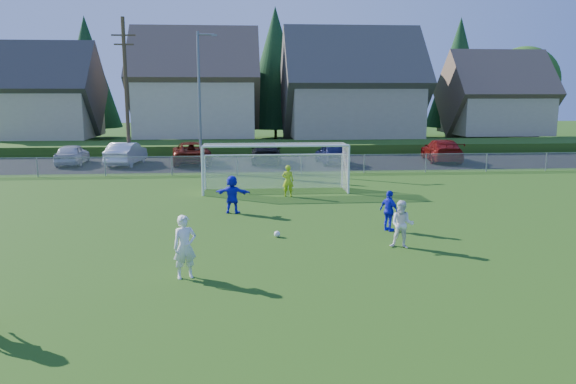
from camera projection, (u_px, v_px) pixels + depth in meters
name	position (u px, v px, depth m)	size (l,w,h in m)	color
ground	(316.00, 309.00, 13.45)	(160.00, 160.00, 0.00)	#193D0C
asphalt_lot	(266.00, 163.00, 40.41)	(60.00, 60.00, 0.00)	black
grass_embankment	(262.00, 147.00, 47.70)	(70.00, 6.00, 0.80)	#1E420F
soccer_ball	(277.00, 234.00, 20.01)	(0.22, 0.22, 0.22)	white
player_white_a	(185.00, 247.00, 15.51)	(0.65, 0.43, 1.79)	white
player_white_b	(402.00, 225.00, 18.50)	(0.78, 0.60, 1.60)	white
player_blue_a	(389.00, 211.00, 20.77)	(0.89, 0.37, 1.52)	#161AD4
player_blue_b	(232.00, 194.00, 23.81)	(1.50, 0.48, 1.62)	#161AD4
goalkeeper	(288.00, 181.00, 27.54)	(0.57, 0.37, 1.57)	#BAE31A
car_a	(72.00, 154.00, 39.29)	(1.74, 4.33, 1.48)	#B7BBC0
car_b	(126.00, 154.00, 39.29)	(1.67, 4.80, 1.58)	white
car_c	(191.00, 153.00, 39.98)	(2.59, 5.61, 1.56)	#5A170A
car_d	(266.00, 153.00, 40.15)	(2.10, 5.16, 1.50)	black
car_e	(331.00, 154.00, 39.60)	(1.76, 4.38, 1.49)	#11173D
car_g	(442.00, 150.00, 41.16)	(2.27, 5.59, 1.62)	maroon
soccer_goal	(275.00, 160.00, 28.90)	(7.42, 1.90, 2.50)	white
chainlink_fence	(269.00, 164.00, 34.91)	(52.06, 0.06, 1.20)	gray
streetlight	(200.00, 95.00, 37.72)	(1.38, 0.18, 9.00)	slate
utility_pole	(126.00, 91.00, 38.23)	(1.60, 0.26, 10.00)	#473321
houses_row	(279.00, 67.00, 53.94)	(53.90, 11.45, 13.27)	tan
tree_row	(266.00, 74.00, 60.09)	(65.98, 12.36, 13.80)	#382616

